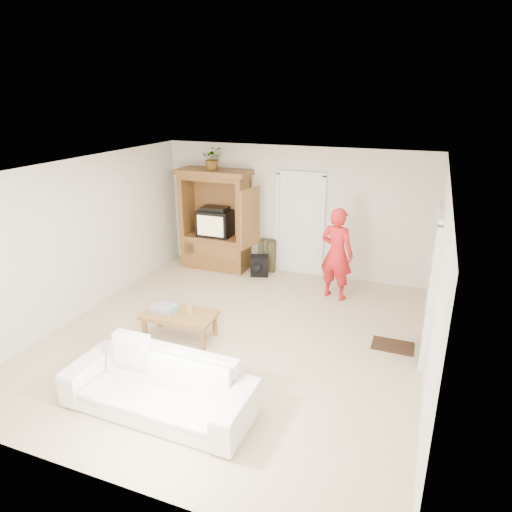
# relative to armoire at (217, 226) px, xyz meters

# --- Properties ---
(floor) EXTENTS (6.00, 6.00, 0.00)m
(floor) POSITION_rel_armoire_xyz_m (1.58, -2.66, -0.91)
(floor) COLOR tan
(floor) RESTS_ON ground
(ceiling) EXTENTS (6.00, 6.00, 0.00)m
(ceiling) POSITION_rel_armoire_xyz_m (1.58, -2.66, 1.69)
(ceiling) COLOR white
(ceiling) RESTS_ON floor
(wall_back) EXTENTS (5.50, 0.00, 5.50)m
(wall_back) POSITION_rel_armoire_xyz_m (1.58, 0.34, 0.39)
(wall_back) COLOR silver
(wall_back) RESTS_ON floor
(wall_front) EXTENTS (5.50, 0.00, 5.50)m
(wall_front) POSITION_rel_armoire_xyz_m (1.58, -5.66, 0.39)
(wall_front) COLOR silver
(wall_front) RESTS_ON floor
(wall_left) EXTENTS (0.00, 6.00, 6.00)m
(wall_left) POSITION_rel_armoire_xyz_m (-1.17, -2.66, 0.39)
(wall_left) COLOR silver
(wall_left) RESTS_ON floor
(wall_right) EXTENTS (0.00, 6.00, 6.00)m
(wall_right) POSITION_rel_armoire_xyz_m (4.33, -2.66, 0.39)
(wall_right) COLOR silver
(wall_right) RESTS_ON floor
(armoire) EXTENTS (1.82, 1.14, 2.10)m
(armoire) POSITION_rel_armoire_xyz_m (0.00, 0.00, 0.00)
(armoire) COLOR brown
(armoire) RESTS_ON floor
(door_back) EXTENTS (0.85, 0.05, 2.04)m
(door_back) POSITION_rel_armoire_xyz_m (1.73, 0.31, 0.11)
(door_back) COLOR white
(door_back) RESTS_ON floor
(doorway_right) EXTENTS (0.05, 0.90, 2.04)m
(doorway_right) POSITION_rel_armoire_xyz_m (4.30, -2.06, 0.11)
(doorway_right) COLOR black
(doorway_right) RESTS_ON floor
(framed_picture) EXTENTS (0.03, 0.60, 0.48)m
(framed_picture) POSITION_rel_armoire_xyz_m (4.31, -0.76, 0.69)
(framed_picture) COLOR black
(framed_picture) RESTS_ON wall_right
(doormat) EXTENTS (0.60, 0.40, 0.02)m
(doormat) POSITION_rel_armoire_xyz_m (3.88, -2.06, -0.90)
(doormat) COLOR #382316
(doormat) RESTS_ON floor
(plant) EXTENTS (0.53, 0.50, 0.46)m
(plant) POSITION_rel_armoire_xyz_m (-0.02, -0.03, 1.42)
(plant) COLOR #4C7238
(plant) RESTS_ON armoire
(man) EXTENTS (0.70, 0.55, 1.70)m
(man) POSITION_rel_armoire_xyz_m (2.69, -0.65, -0.06)
(man) COLOR red
(man) RESTS_ON floor
(sofa) EXTENTS (2.29, 0.94, 0.66)m
(sofa) POSITION_rel_armoire_xyz_m (1.43, -4.55, -0.58)
(sofa) COLOR white
(sofa) RESTS_ON floor
(coffee_table) EXTENTS (1.13, 0.66, 0.41)m
(coffee_table) POSITION_rel_armoire_xyz_m (0.79, -2.97, -0.55)
(coffee_table) COLOR brown
(coffee_table) RESTS_ON floor
(towel) EXTENTS (0.38, 0.28, 0.08)m
(towel) POSITION_rel_armoire_xyz_m (0.51, -2.97, -0.46)
(towel) COLOR #E44C74
(towel) RESTS_ON coffee_table
(candle) EXTENTS (0.08, 0.08, 0.10)m
(candle) POSITION_rel_armoire_xyz_m (0.94, -2.92, -0.45)
(candle) COLOR tan
(candle) RESTS_ON coffee_table
(backpack_black) EXTENTS (0.40, 0.30, 0.44)m
(backpack_black) POSITION_rel_armoire_xyz_m (1.05, -0.21, -0.69)
(backpack_black) COLOR black
(backpack_black) RESTS_ON floor
(backpack_olive) EXTENTS (0.37, 0.29, 0.66)m
(backpack_olive) POSITION_rel_armoire_xyz_m (1.08, 0.19, -0.58)
(backpack_olive) COLOR #47442B
(backpack_olive) RESTS_ON floor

